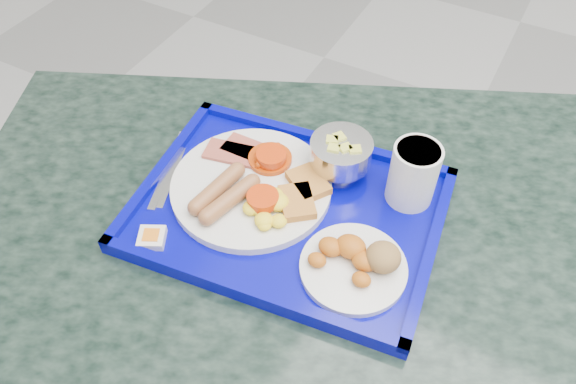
{
  "coord_description": "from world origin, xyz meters",
  "views": [
    {
      "loc": [
        -0.53,
        -0.49,
        1.41
      ],
      "look_at": [
        -0.8,
        0.01,
        0.76
      ],
      "focal_mm": 35.0,
      "sensor_mm": 36.0,
      "label": 1
    }
  ],
  "objects_px": {
    "fruit_bowl": "(341,153)",
    "juice_cup": "(414,173)",
    "bread_plate": "(358,262)",
    "table": "(296,291)",
    "main_plate": "(255,186)",
    "tray": "(288,211)"
  },
  "relations": [
    {
      "from": "tray",
      "to": "bread_plate",
      "type": "height_order",
      "value": "bread_plate"
    },
    {
      "from": "bread_plate",
      "to": "table",
      "type": "bearing_deg",
      "value": 165.09
    },
    {
      "from": "table",
      "to": "main_plate",
      "type": "relative_size",
      "value": 5.09
    },
    {
      "from": "main_plate",
      "to": "table",
      "type": "bearing_deg",
      "value": -16.22
    },
    {
      "from": "tray",
      "to": "bread_plate",
      "type": "xyz_separation_m",
      "value": [
        0.14,
        -0.05,
        0.02
      ]
    },
    {
      "from": "tray",
      "to": "juice_cup",
      "type": "relative_size",
      "value": 4.86
    },
    {
      "from": "main_plate",
      "to": "bread_plate",
      "type": "distance_m",
      "value": 0.21
    },
    {
      "from": "tray",
      "to": "fruit_bowl",
      "type": "distance_m",
      "value": 0.13
    },
    {
      "from": "table",
      "to": "fruit_bowl",
      "type": "distance_m",
      "value": 0.28
    },
    {
      "from": "tray",
      "to": "bread_plate",
      "type": "relative_size",
      "value": 3.27
    },
    {
      "from": "fruit_bowl",
      "to": "juice_cup",
      "type": "distance_m",
      "value": 0.12
    },
    {
      "from": "table",
      "to": "juice_cup",
      "type": "height_order",
      "value": "juice_cup"
    },
    {
      "from": "fruit_bowl",
      "to": "juice_cup",
      "type": "bearing_deg",
      "value": 1.75
    },
    {
      "from": "bread_plate",
      "to": "fruit_bowl",
      "type": "xyz_separation_m",
      "value": [
        -0.1,
        0.16,
        0.03
      ]
    },
    {
      "from": "fruit_bowl",
      "to": "tray",
      "type": "bearing_deg",
      "value": -108.88
    },
    {
      "from": "bread_plate",
      "to": "fruit_bowl",
      "type": "height_order",
      "value": "fruit_bowl"
    },
    {
      "from": "tray",
      "to": "juice_cup",
      "type": "xyz_separation_m",
      "value": [
        0.16,
        0.11,
        0.06
      ]
    },
    {
      "from": "bread_plate",
      "to": "fruit_bowl",
      "type": "relative_size",
      "value": 1.54
    },
    {
      "from": "table",
      "to": "tray",
      "type": "height_order",
      "value": "tray"
    },
    {
      "from": "bread_plate",
      "to": "juice_cup",
      "type": "distance_m",
      "value": 0.17
    },
    {
      "from": "main_plate",
      "to": "fruit_bowl",
      "type": "height_order",
      "value": "fruit_bowl"
    },
    {
      "from": "main_plate",
      "to": "bread_plate",
      "type": "height_order",
      "value": "bread_plate"
    }
  ]
}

